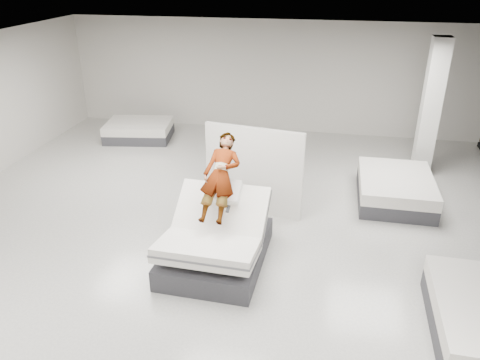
{
  "coord_description": "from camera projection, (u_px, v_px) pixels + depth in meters",
  "views": [
    {
      "loc": [
        1.74,
        -6.47,
        4.67
      ],
      "look_at": [
        0.23,
        1.17,
        1.0
      ],
      "focal_mm": 35.0,
      "sensor_mm": 36.0,
      "label": 1
    }
  ],
  "objects": [
    {
      "name": "room",
      "position": [
        211.0,
        175.0,
        7.35
      ],
      "size": [
        14.0,
        14.04,
        3.2
      ],
      "color": "silver",
      "rests_on": "ground"
    },
    {
      "name": "hero_bed",
      "position": [
        216.0,
        242.0,
        7.82
      ],
      "size": [
        1.65,
        2.14,
        1.27
      ],
      "color": "#343439",
      "rests_on": "floor"
    },
    {
      "name": "person",
      "position": [
        220.0,
        188.0,
        7.74
      ],
      "size": [
        0.63,
        1.41,
        1.39
      ],
      "primitive_type": "imported",
      "rotation": [
        0.78,
        0.0,
        -0.04
      ],
      "color": "slate",
      "rests_on": "hero_bed"
    },
    {
      "name": "remote",
      "position": [
        228.0,
        209.0,
        7.46
      ],
      "size": [
        0.06,
        0.14,
        0.08
      ],
      "primitive_type": "cube",
      "rotation": [
        0.35,
        0.0,
        -0.04
      ],
      "color": "black",
      "rests_on": "person"
    },
    {
      "name": "divider_panel",
      "position": [
        253.0,
        171.0,
        9.19
      ],
      "size": [
        1.98,
        0.42,
        1.81
      ],
      "primitive_type": "cube",
      "rotation": [
        0.0,
        0.0,
        -0.17
      ],
      "color": "silver",
      "rests_on": "floor"
    },
    {
      "name": "flat_bed_right_far",
      "position": [
        395.0,
        189.0,
        9.92
      ],
      "size": [
        1.51,
        2.01,
        0.55
      ],
      "color": "#343439",
      "rests_on": "floor"
    },
    {
      "name": "flat_bed_left_far",
      "position": [
        139.0,
        130.0,
        13.4
      ],
      "size": [
        1.97,
        1.6,
        0.49
      ],
      "color": "#343439",
      "rests_on": "floor"
    },
    {
      "name": "column",
      "position": [
        430.0,
        109.0,
        10.65
      ],
      "size": [
        0.4,
        0.4,
        3.2
      ],
      "primitive_type": "cube",
      "color": "silver",
      "rests_on": "floor"
    }
  ]
}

